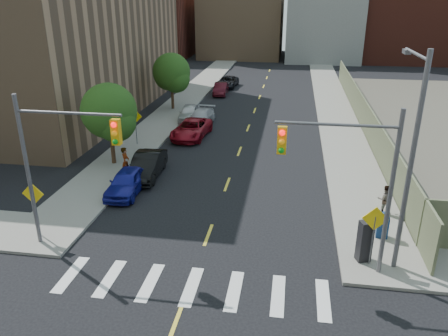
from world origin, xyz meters
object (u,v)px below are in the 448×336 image
(parked_car_grey, at_px, (227,82))
(payphone, at_px, (365,241))
(mailbox, at_px, (383,225))
(parked_car_black, at_px, (147,165))
(parked_car_silver, at_px, (201,117))
(pedestrian_west, at_px, (126,162))
(parked_car_white, at_px, (189,113))
(parked_car_red, at_px, (191,129))
(parked_car_maroon, at_px, (221,89))
(parked_car_blue, at_px, (127,182))
(pedestrian_east, at_px, (385,199))

(parked_car_grey, xyz_separation_m, payphone, (11.35, -36.06, 0.42))
(mailbox, bearing_deg, parked_car_black, 163.48)
(parked_car_silver, relative_size, pedestrian_west, 2.34)
(parked_car_white, bearing_deg, mailbox, -58.28)
(parked_car_black, height_order, parked_car_white, parked_car_black)
(parked_car_red, bearing_deg, mailbox, -43.84)
(parked_car_red, height_order, parked_car_grey, parked_car_red)
(parked_car_red, relative_size, parked_car_maroon, 1.27)
(payphone, bearing_deg, parked_car_red, 106.25)
(parked_car_grey, bearing_deg, mailbox, -65.48)
(parked_car_maroon, xyz_separation_m, pedestrian_west, (-1.85, -24.58, 0.44))
(parked_car_silver, bearing_deg, parked_car_grey, 94.20)
(parked_car_maroon, height_order, pedestrian_west, pedestrian_west)
(parked_car_red, xyz_separation_m, parked_car_silver, (0.00, 3.75, -0.06))
(parked_car_maroon, bearing_deg, pedestrian_west, -97.49)
(parked_car_silver, relative_size, parked_car_white, 1.08)
(parked_car_blue, xyz_separation_m, parked_car_black, (0.36, 2.52, 0.05))
(parked_car_maroon, height_order, pedestrian_east, pedestrian_east)
(parked_car_black, height_order, parked_car_grey, parked_car_black)
(parked_car_grey, relative_size, pedestrian_east, 3.07)
(parked_car_white, bearing_deg, pedestrian_east, -53.20)
(parked_car_silver, bearing_deg, parked_car_red, -86.47)
(parked_car_silver, height_order, parked_car_maroon, parked_car_maroon)
(payphone, bearing_deg, parked_car_blue, 138.74)
(parked_car_maroon, bearing_deg, mailbox, -70.22)
(parked_car_grey, xyz_separation_m, mailbox, (12.48, -33.95, 0.11))
(parked_car_blue, bearing_deg, parked_car_white, 89.41)
(parked_car_blue, relative_size, payphone, 2.23)
(parked_car_white, relative_size, parked_car_grey, 0.88)
(parked_car_blue, distance_m, parked_car_black, 2.54)
(parked_car_blue, relative_size, parked_car_silver, 0.92)
(parked_car_black, relative_size, parked_car_red, 0.89)
(mailbox, bearing_deg, parked_car_red, 137.95)
(parked_car_grey, distance_m, payphone, 37.81)
(parked_car_blue, relative_size, parked_car_red, 0.81)
(parked_car_black, bearing_deg, payphone, -35.14)
(parked_car_maroon, relative_size, payphone, 2.18)
(parked_car_red, height_order, pedestrian_east, pedestrian_east)
(payphone, relative_size, pedestrian_west, 0.97)
(mailbox, bearing_deg, parked_car_silver, 131.27)
(parked_car_silver, height_order, mailbox, mailbox)
(parked_car_white, distance_m, payphone, 24.22)
(parked_car_silver, bearing_deg, parked_car_blue, -91.58)
(parked_car_silver, relative_size, parked_car_grey, 0.95)
(parked_car_white, bearing_deg, payphone, -63.40)
(parked_car_black, xyz_separation_m, parked_car_red, (0.94, 8.25, -0.04))
(parked_car_maroon, bearing_deg, parked_car_blue, -95.45)
(parked_car_red, distance_m, payphone, 19.46)
(parked_car_black, bearing_deg, pedestrian_west, -157.30)
(parked_car_blue, height_order, parked_car_silver, parked_car_blue)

